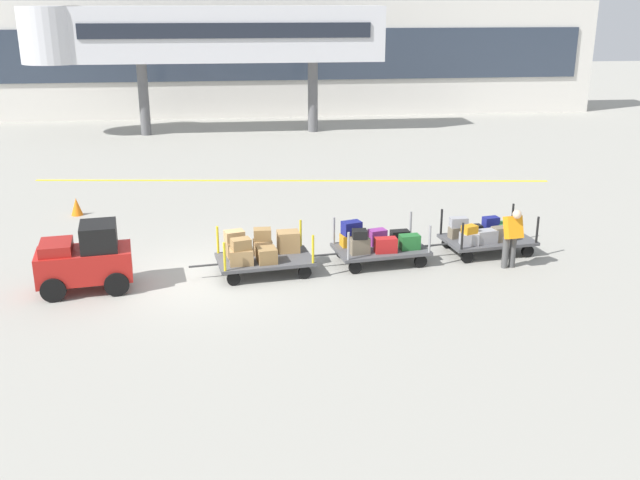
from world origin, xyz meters
TOP-DOWN VIEW (x-y plane):
  - ground_plane at (0.00, 0.00)m, footprint 120.00×120.00m
  - apron_lead_line at (2.93, 9.58)m, footprint 18.95×2.61m
  - terminal_building at (0.00, 25.97)m, footprint 44.05×2.51m
  - jet_bridge at (-0.97, 19.99)m, footprint 17.30×3.00m
  - baggage_tug at (-2.61, -0.44)m, footprint 2.23×1.48m
  - baggage_cart_lead at (1.42, 0.17)m, footprint 3.07×1.70m
  - baggage_cart_middle at (4.40, 0.53)m, footprint 3.07×1.70m
  - baggage_cart_tail at (7.38, 0.95)m, footprint 3.07×1.70m
  - baggage_handler at (7.63, -0.26)m, footprint 0.45×0.47m
  - safety_cone_near at (-4.08, 5.88)m, footprint 0.36×0.36m

SIDE VIEW (x-z plane):
  - ground_plane at x=0.00m, z-range 0.00..0.00m
  - apron_lead_line at x=2.93m, z-range 0.00..0.01m
  - safety_cone_near at x=-4.08m, z-range 0.00..0.55m
  - baggage_cart_tail at x=7.38m, z-range -0.06..1.04m
  - baggage_cart_middle at x=4.40m, z-range -0.04..1.06m
  - baggage_cart_lead at x=1.42m, z-range 0.01..1.11m
  - baggage_tug at x=-2.61m, z-range -0.04..1.54m
  - baggage_handler at x=7.63m, z-range 0.08..1.65m
  - terminal_building at x=0.00m, z-range 0.01..6.36m
  - jet_bridge at x=-0.97m, z-range 1.72..7.84m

